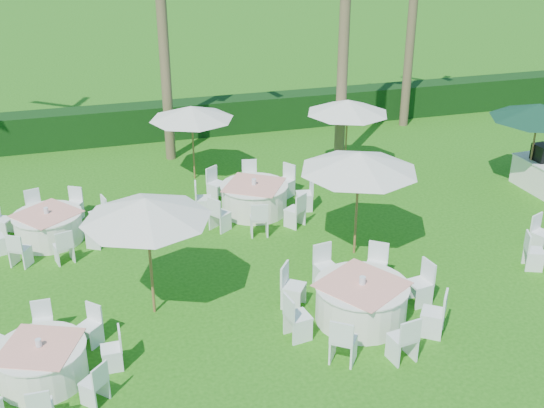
{
  "coord_description": "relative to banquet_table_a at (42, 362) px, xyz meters",
  "views": [
    {
      "loc": [
        -4.66,
        -10.93,
        7.92
      ],
      "look_at": [
        -0.7,
        2.82,
        1.3
      ],
      "focal_mm": 45.0,
      "sensor_mm": 36.0,
      "label": 1
    }
  ],
  "objects": [
    {
      "name": "banquet_table_b",
      "position": [
        6.12,
        0.18,
        0.07
      ],
      "size": [
        3.32,
        3.32,
        0.99
      ],
      "color": "white",
      "rests_on": "ground"
    },
    {
      "name": "banquet_table_a",
      "position": [
        0.0,
        0.0,
        0.0
      ],
      "size": [
        2.77,
        2.77,
        0.86
      ],
      "color": "white",
      "rests_on": "ground"
    },
    {
      "name": "umbrella_c",
      "position": [
        4.22,
        8.47,
        1.68
      ],
      "size": [
        2.48,
        2.48,
        2.25
      ],
      "color": "brown",
      "rests_on": "ground"
    },
    {
      "name": "banquet_table_d",
      "position": [
        0.06,
        5.48,
        0.02
      ],
      "size": [
        2.91,
        2.91,
        0.9
      ],
      "color": "white",
      "rests_on": "ground"
    },
    {
      "name": "umbrella_a",
      "position": [
        2.15,
        1.61,
        1.97
      ],
      "size": [
        2.57,
        2.57,
        2.57
      ],
      "color": "brown",
      "rests_on": "ground"
    },
    {
      "name": "umbrella_green",
      "position": [
        13.37,
        5.02,
        1.96
      ],
      "size": [
        2.69,
        2.69,
        2.55
      ],
      "color": "brown",
      "rests_on": "ground"
    },
    {
      "name": "hedge",
      "position": [
        5.87,
        12.5,
        0.23
      ],
      "size": [
        34.0,
        1.0,
        1.2
      ],
      "primitive_type": "cube",
      "color": "black",
      "rests_on": "ground"
    },
    {
      "name": "palm_b",
      "position": [
        3.78,
        10.35,
        4.29
      ],
      "size": [
        4.4,
        4.01,
        8.41
      ],
      "color": "brown",
      "rests_on": "ground"
    },
    {
      "name": "umbrella_b",
      "position": [
        7.07,
        2.81,
        1.97
      ],
      "size": [
        2.76,
        2.76,
        2.57
      ],
      "color": "brown",
      "rests_on": "ground"
    },
    {
      "name": "umbrella_d",
      "position": [
        8.7,
        7.54,
        1.76
      ],
      "size": [
        2.47,
        2.47,
        2.34
      ],
      "color": "brown",
      "rests_on": "ground"
    },
    {
      "name": "banquet_table_e",
      "position": [
        5.35,
        5.68,
        0.05
      ],
      "size": [
        3.17,
        3.17,
        0.96
      ],
      "color": "white",
      "rests_on": "ground"
    },
    {
      "name": "ground",
      "position": [
        5.87,
        0.5,
        -0.37
      ],
      "size": [
        120.0,
        120.0,
        0.0
      ],
      "primitive_type": "plane",
      "color": "#1E5A0F",
      "rests_on": "ground"
    }
  ]
}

